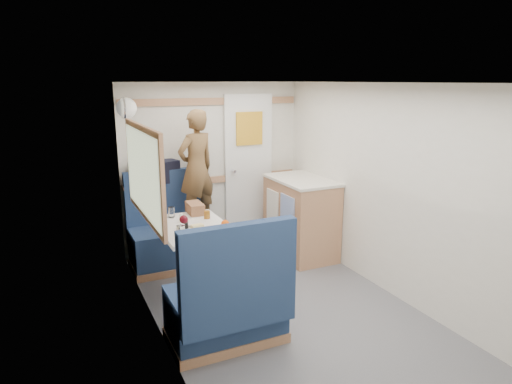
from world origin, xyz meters
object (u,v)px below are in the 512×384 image
orange_fruit (225,224)px  dinette_table (194,241)px  bench_near (228,309)px  tray (210,226)px  person (196,168)px  duffel_bag (155,172)px  cheese_block (197,227)px  galley_counter (301,217)px  tumbler_left (181,232)px  bench_far (171,240)px  wine_glass (184,220)px  salt_grinder (181,218)px  beer_glass (207,216)px  tumbler_mid (171,212)px  bread_loaf (195,208)px  dome_light (126,108)px  pepper_grinder (186,224)px

orange_fruit → dinette_table: bearing=134.0°
bench_near → tray: bench_near is taller
bench_near → person: person is taller
duffel_bag → cheese_block: duffel_bag is taller
galley_counter → tumbler_left: (-1.67, -0.86, 0.31)m
bench_near → tumbler_left: bearing=110.1°
galley_counter → cheese_block: bearing=-154.6°
bench_far → orange_fruit: (0.23, -1.10, 0.47)m
wine_glass → orange_fruit: bearing=-7.0°
dinette_table → bench_far: bench_far is taller
bench_near → duffel_bag: duffel_bag is taller
cheese_block → tumbler_left: bearing=-140.7°
bench_near → salt_grinder: bearing=94.0°
duffel_bag → dinette_table: bearing=-100.2°
duffel_bag → orange_fruit: duffel_bag is taller
bench_near → person: size_ratio=0.83×
galley_counter → person: 1.34m
wine_glass → beer_glass: wine_glass is taller
bench_near → orange_fruit: 0.82m
bench_near → salt_grinder: 1.12m
tumbler_mid → bread_loaf: 0.25m
duffel_bag → salt_grinder: duffel_bag is taller
tray → tumbler_mid: 0.51m
galley_counter → tray: bearing=-153.9°
person → tumbler_left: person is taller
dinette_table → duffel_bag: duffel_bag is taller
orange_fruit → salt_grinder: size_ratio=0.89×
galley_counter → orange_fruit: bearing=-147.8°
cheese_block → bench_near: bearing=-89.4°
galley_counter → tumbler_left: size_ratio=7.72×
bench_near → tumbler_left: size_ratio=8.82×
dome_light → bench_far: bearing=2.1°
dinette_table → cheese_block: size_ratio=8.80×
tumbler_mid → bread_loaf: size_ratio=0.40×
cheese_block → tumbler_left: tumbler_left is taller
person → wine_glass: (-0.45, -1.04, -0.24)m
duffel_bag → orange_fruit: size_ratio=7.01×
person → pepper_grinder: person is taller
wine_glass → salt_grinder: size_ratio=2.04×
dinette_table → duffel_bag: 1.21m
dinette_table → bench_far: (-0.00, 0.86, -0.27)m
dome_light → dinette_table: bearing=-65.4°
wine_glass → tumbler_mid: size_ratio=1.65×
person → bench_near: bearing=58.4°
tray → tumbler_mid: size_ratio=3.49×
pepper_grinder → salt_grinder: pepper_grinder is taller
tumbler_mid → salt_grinder: bearing=-78.4°
tray → salt_grinder: size_ratio=4.33×
tray → bench_near: bearing=-99.1°
person → tumbler_left: bearing=44.9°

